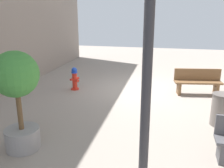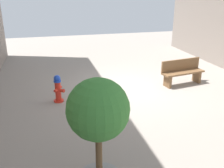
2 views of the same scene
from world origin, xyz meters
The scene contains 4 objects.
ground_plane centered at (0.00, 0.00, 0.00)m, with size 23.40×23.40×0.00m, color gray.
fire_hydrant centered at (2.61, 0.58, 0.45)m, with size 0.38×0.39×0.90m.
bench_near centered at (-2.06, 0.11, 0.50)m, with size 1.75×0.70×0.95m.
planter_tree centered at (2.19, 4.97, 1.40)m, with size 0.99×0.99×2.24m.
Camera 2 is at (2.88, 8.45, 3.49)m, focal length 41.34 mm.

